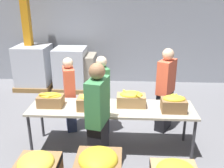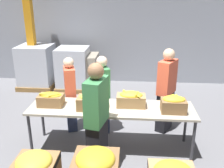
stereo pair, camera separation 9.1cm
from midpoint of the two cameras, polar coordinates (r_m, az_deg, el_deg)
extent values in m
plane|color=slate|center=(4.77, -0.69, -14.23)|extent=(30.00, 30.00, 0.00)
cube|color=#9399A3|center=(7.76, 1.21, 14.89)|extent=(16.00, 0.08, 4.00)
cube|color=#B2A893|center=(4.37, -0.73, -5.57)|extent=(2.88, 0.75, 0.04)
cylinder|color=#38383D|center=(4.59, -18.75, -11.15)|extent=(0.05, 0.05, 0.78)
cylinder|color=#38383D|center=(4.42, 17.54, -12.28)|extent=(0.05, 0.05, 0.78)
cylinder|color=#38383D|center=(5.10, -16.22, -7.60)|extent=(0.05, 0.05, 0.78)
cylinder|color=#38383D|center=(4.95, 15.85, -8.45)|extent=(0.05, 0.05, 0.78)
cube|color=olive|center=(4.52, -14.38, -3.72)|extent=(0.43, 0.28, 0.19)
ellipsoid|color=gold|center=(4.48, -14.49, -2.51)|extent=(0.39, 0.24, 0.08)
ellipsoid|color=gold|center=(4.39, -13.71, -2.59)|extent=(0.19, 0.14, 0.05)
ellipsoid|color=gold|center=(4.45, -16.17, -2.41)|extent=(0.16, 0.08, 0.05)
ellipsoid|color=gold|center=(4.43, -15.16, -2.58)|extent=(0.14, 0.04, 0.04)
cube|color=olive|center=(4.28, -5.13, -4.36)|extent=(0.50, 0.31, 0.22)
ellipsoid|color=yellow|center=(4.23, -5.18, -2.94)|extent=(0.42, 0.27, 0.09)
ellipsoid|color=yellow|center=(4.26, -5.69, -2.49)|extent=(0.16, 0.18, 0.05)
ellipsoid|color=yellow|center=(4.26, -6.78, -2.20)|extent=(0.08, 0.16, 0.05)
ellipsoid|color=yellow|center=(4.24, -4.53, -2.41)|extent=(0.21, 0.13, 0.05)
cube|color=#A37A4C|center=(4.39, 3.80, -3.77)|extent=(0.50, 0.28, 0.20)
ellipsoid|color=yellow|center=(4.35, 3.83, -2.43)|extent=(0.39, 0.26, 0.12)
ellipsoid|color=yellow|center=(4.35, 2.35, -1.71)|extent=(0.11, 0.17, 0.05)
ellipsoid|color=yellow|center=(4.30, 5.14, -2.11)|extent=(0.09, 0.20, 0.05)
ellipsoid|color=yellow|center=(4.26, 5.14, -2.60)|extent=(0.15, 0.17, 0.04)
cube|color=olive|center=(4.30, 13.29, -4.74)|extent=(0.41, 0.29, 0.21)
ellipsoid|color=yellow|center=(4.25, 13.41, -3.32)|extent=(0.37, 0.23, 0.12)
ellipsoid|color=yellow|center=(4.22, 13.25, -3.07)|extent=(0.18, 0.17, 0.05)
ellipsoid|color=yellow|center=(4.27, 13.54, -2.63)|extent=(0.15, 0.20, 0.04)
ellipsoid|color=yellow|center=(4.27, 12.75, -2.61)|extent=(0.17, 0.19, 0.05)
cube|color=#2D3856|center=(5.26, -9.87, -6.51)|extent=(0.29, 0.39, 0.73)
cube|color=#EA5B3D|center=(5.00, -10.32, 0.31)|extent=(0.32, 0.45, 0.60)
sphere|color=beige|center=(4.88, -10.61, 4.77)|extent=(0.21, 0.21, 0.21)
cube|color=black|center=(4.04, -3.75, -14.03)|extent=(0.30, 0.44, 0.84)
cube|color=#387A47|center=(3.67, -4.01, -4.04)|extent=(0.34, 0.52, 0.69)
sphere|color=#896042|center=(3.51, -4.20, 2.94)|extent=(0.24, 0.24, 0.24)
cube|color=black|center=(5.27, 11.26, -6.05)|extent=(0.38, 0.44, 0.81)
cube|color=#EA5B3D|center=(4.99, 11.82, 1.62)|extent=(0.43, 0.51, 0.67)
sphere|color=#DBAD89|center=(4.87, 12.19, 6.65)|extent=(0.23, 0.23, 0.23)
cube|color=#2D3856|center=(5.12, -2.78, -6.83)|extent=(0.31, 0.40, 0.75)
cube|color=#387A47|center=(4.85, -2.92, 0.39)|extent=(0.35, 0.47, 0.62)
sphere|color=beige|center=(4.73, -3.01, 5.14)|extent=(0.21, 0.21, 0.21)
cube|color=black|center=(3.48, -17.63, -17.61)|extent=(0.54, 0.54, 0.07)
ellipsoid|color=yellow|center=(3.44, -17.74, -16.75)|extent=(0.46, 0.46, 0.19)
cube|color=black|center=(3.25, -3.99, -17.68)|extent=(0.58, 0.58, 0.07)
ellipsoid|color=gold|center=(3.21, -4.02, -16.76)|extent=(0.49, 0.49, 0.20)
cube|color=orange|center=(7.67, -19.36, 13.76)|extent=(0.21, 0.21, 4.00)
cube|color=olive|center=(7.96, -17.27, -0.19)|extent=(1.03, 1.03, 0.13)
cube|color=silver|center=(7.77, -17.74, 4.19)|extent=(0.95, 0.95, 1.14)
cube|color=olive|center=(7.57, -9.50, -0.57)|extent=(0.96, 0.96, 0.13)
cube|color=silver|center=(7.38, -9.77, 3.90)|extent=(0.88, 0.88, 1.10)
cube|color=olive|center=(7.60, -7.26, -0.38)|extent=(0.92, 0.92, 0.13)
cube|color=#A39984|center=(7.44, -7.42, 3.30)|extent=(0.85, 0.85, 0.89)
camera|label=1|loc=(0.05, -90.60, -0.22)|focal=40.00mm
camera|label=2|loc=(0.05, 89.40, 0.22)|focal=40.00mm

